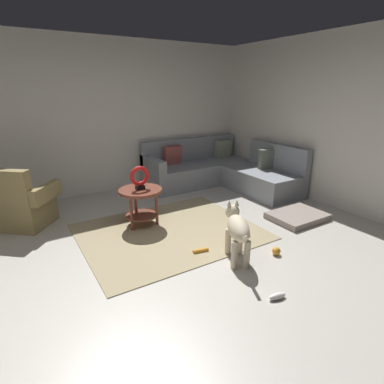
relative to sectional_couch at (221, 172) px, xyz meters
The scene contains 13 objects.
ground_plane 2.85m from the sectional_couch, 134.68° to the right, with size 6.00×6.00×0.10m, color #B7B2A8.
wall_back 2.44m from the sectional_couch, 155.09° to the left, with size 6.00×0.12×2.70m, color silver.
wall_right 2.47m from the sectional_couch, 64.81° to the right, with size 0.12×6.00×2.70m, color silver.
area_rug 2.28m from the sectional_couch, 144.49° to the right, with size 2.30×1.90×0.01m, color tan.
sectional_couch is the anchor object (origin of this frame).
armchair 3.49m from the sectional_couch, behind, with size 1.00×0.97×0.88m.
side_table 2.26m from the sectional_couch, 156.27° to the right, with size 0.60×0.60×0.54m.
torus_sculpture 2.30m from the sectional_couch, 156.27° to the right, with size 0.28×0.08×0.33m.
dog_bed_mat 1.95m from the sectional_couch, 90.36° to the right, with size 0.80×0.60×0.09m, color gray.
dog 2.77m from the sectional_couch, 123.01° to the right, with size 0.43×0.78×0.63m.
dog_toy_ball 2.74m from the sectional_couch, 112.79° to the right, with size 0.10×0.10×0.10m, color orange.
dog_toy_rope 2.70m from the sectional_couch, 131.66° to the right, with size 0.05×0.05×0.19m, color orange.
dog_toy_bone 3.51m from the sectional_couch, 117.99° to the right, with size 0.18×0.06×0.06m, color silver.
Camera 1 is at (-1.58, -2.70, 1.87)m, focal length 28.80 mm.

